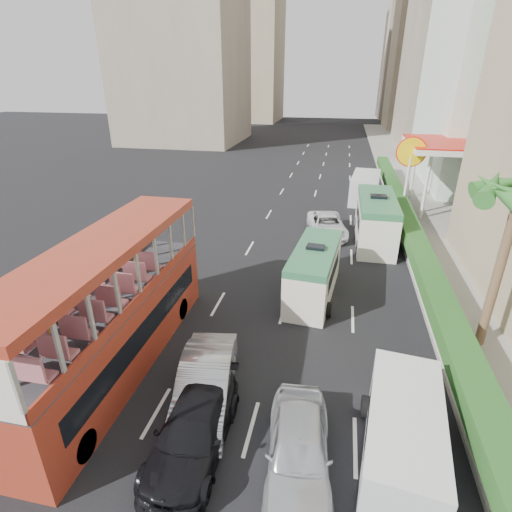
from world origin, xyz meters
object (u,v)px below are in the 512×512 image
(car_silver_lane_a, at_px, (207,401))
(palm_tree, at_px, (498,273))
(panel_van_far, at_px, (365,188))
(panel_van_near, at_px, (403,436))
(double_decker_bus, at_px, (111,307))
(minibus_near, at_px, (314,272))
(minibus_far, at_px, (376,220))
(van_asset, at_px, (326,234))
(car_silver_lane_b, at_px, (297,467))
(shell_station, at_px, (446,177))
(car_black, at_px, (195,447))

(car_silver_lane_a, distance_m, palm_tree, 11.71)
(panel_van_far, height_order, palm_tree, palm_tree)
(car_silver_lane_a, relative_size, panel_van_far, 0.86)
(panel_van_near, bearing_deg, double_decker_bus, 174.36)
(minibus_near, bearing_deg, double_decker_bus, -129.30)
(minibus_far, bearing_deg, panel_van_far, 91.25)
(van_asset, bearing_deg, panel_van_near, -92.02)
(car_silver_lane_b, xyz_separation_m, panel_van_far, (2.77, 27.77, 1.13))
(palm_tree, bearing_deg, shell_station, 83.40)
(car_black, distance_m, panel_van_far, 28.37)
(car_silver_lane_a, relative_size, shell_station, 0.61)
(panel_van_near, xyz_separation_m, panel_van_far, (-0.04, 26.97, 0.15))
(double_decker_bus, xyz_separation_m, van_asset, (7.11, 15.49, -2.53))
(car_black, distance_m, palm_tree, 12.44)
(car_silver_lane_a, distance_m, car_black, 1.83)
(palm_tree, bearing_deg, panel_van_far, 100.52)
(panel_van_far, bearing_deg, minibus_near, -94.00)
(shell_station, bearing_deg, car_silver_lane_a, -116.63)
(minibus_near, height_order, minibus_far, minibus_far)
(van_asset, bearing_deg, minibus_near, -103.11)
(van_asset, distance_m, palm_tree, 13.72)
(panel_van_near, distance_m, palm_tree, 7.71)
(shell_station, bearing_deg, panel_van_near, -103.39)
(panel_van_near, relative_size, shell_station, 0.61)
(minibus_near, distance_m, panel_van_far, 18.12)
(van_asset, bearing_deg, minibus_far, -23.83)
(car_silver_lane_a, xyz_separation_m, van_asset, (3.24, 16.68, 0.00))
(car_silver_lane_b, bearing_deg, panel_van_far, 78.82)
(minibus_near, bearing_deg, minibus_far, 72.36)
(car_silver_lane_b, bearing_deg, van_asset, 84.76)
(minibus_near, bearing_deg, shell_station, 65.89)
(palm_tree, bearing_deg, car_silver_lane_a, -152.39)
(car_silver_lane_a, relative_size, minibus_far, 0.71)
(car_silver_lane_b, relative_size, minibus_near, 0.77)
(car_silver_lane_a, height_order, minibus_far, minibus_far)
(car_black, height_order, minibus_near, minibus_near)
(panel_van_far, bearing_deg, car_silver_lane_a, -97.28)
(car_black, relative_size, palm_tree, 0.75)
(minibus_far, bearing_deg, car_black, -109.22)
(van_asset, bearing_deg, car_silver_lane_a, -112.25)
(panel_van_far, bearing_deg, palm_tree, -73.54)
(double_decker_bus, height_order, minibus_far, double_decker_bus)
(car_silver_lane_a, xyz_separation_m, car_black, (0.24, -1.82, 0.00))
(minibus_far, relative_size, panel_van_near, 1.40)
(double_decker_bus, relative_size, minibus_near, 1.92)
(panel_van_far, xyz_separation_m, shell_station, (6.05, -1.72, 1.62))
(double_decker_bus, height_order, panel_van_far, double_decker_bus)
(palm_tree, distance_m, shell_station, 19.14)
(minibus_far, height_order, palm_tree, palm_tree)
(car_black, bearing_deg, panel_van_near, 6.52)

